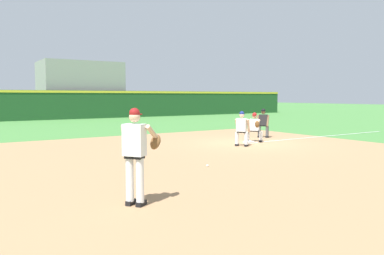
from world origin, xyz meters
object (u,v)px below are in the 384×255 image
baserunner (242,127)px  umpire (263,122)px  baseball (207,166)px  pitcher (136,150)px  first_baseman (255,126)px  first_base_bag (249,142)px

baserunner → umpire: bearing=32.4°
baseball → umpire: (6.88, 4.91, 0.76)m
pitcher → first_baseman: (8.64, 6.22, -0.33)m
baserunner → first_baseman: bearing=29.2°
first_base_bag → first_baseman: bearing=21.9°
first_baseman → umpire: 1.97m
baseball → umpire: 8.49m
first_base_bag → pitcher: (-8.12, -6.02, 1.01)m
baserunner → pitcher: bearing=-143.0°
first_base_bag → baserunner: baserunner is taller
baserunner → baseball: bearing=-142.2°
first_base_bag → pitcher: 10.16m
pitcher → baseball: bearing=36.0°
baseball → first_baseman: bearing=35.6°
first_base_bag → baserunner: (-0.94, -0.60, 0.75)m
first_baseman → baserunner: size_ratio=0.92×
baserunner → umpire: 3.62m
pitcher → first_baseman: pitcher is taller
first_base_bag → baseball: (-4.76, -3.57, -0.01)m
baserunner → umpire: same height
first_baseman → umpire: size_ratio=0.92×
baseball → first_baseman: (5.27, 3.78, 0.69)m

